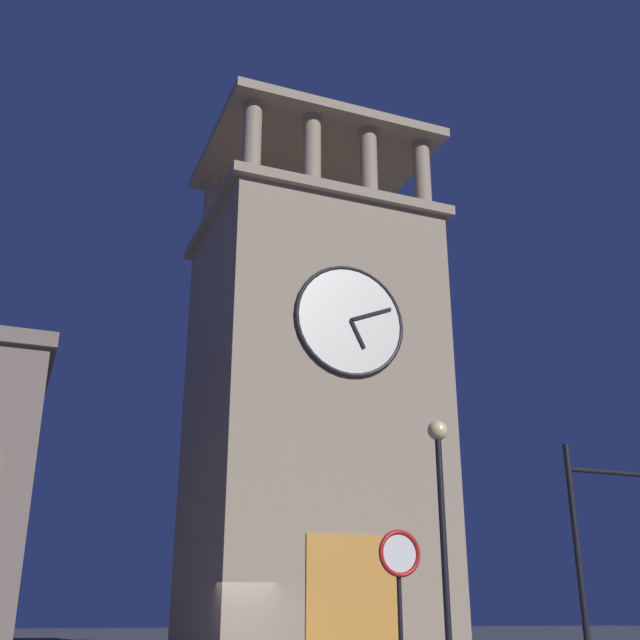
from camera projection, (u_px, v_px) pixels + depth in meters
clocktower at (311, 414)px, 30.24m from camera, size 9.10×8.06×23.75m
traffic_signal_near at (608, 527)px, 18.78m from camera, size 3.04×0.41×5.48m
street_lamp at (441, 500)px, 16.63m from camera, size 0.44×0.44×5.57m
no_horn_sign at (400, 568)px, 13.13m from camera, size 0.78×0.14×2.92m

